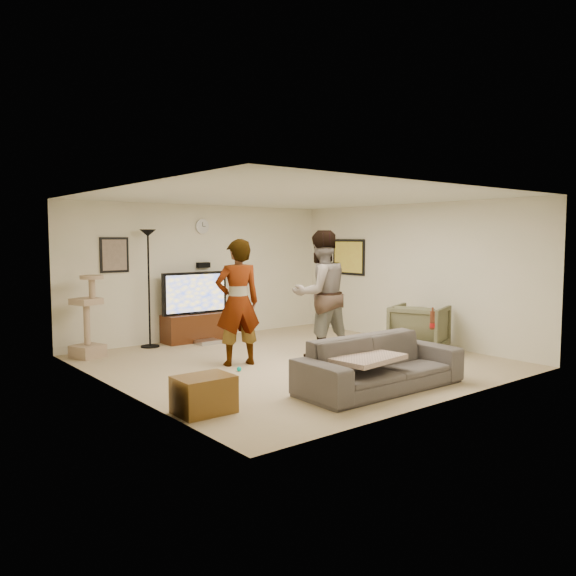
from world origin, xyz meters
TOP-DOWN VIEW (x-y plane):
  - floor at (0.00, 0.00)m, footprint 5.50×5.50m
  - ceiling at (0.00, 0.00)m, footprint 5.50×5.50m
  - wall_back at (0.00, 2.75)m, footprint 5.50×0.04m
  - wall_front at (0.00, -2.75)m, footprint 5.50×0.04m
  - wall_left at (-2.75, 0.00)m, footprint 0.04×5.50m
  - wall_right at (2.75, 0.00)m, footprint 0.04×5.50m
  - wall_clock at (0.00, 2.72)m, footprint 0.26×0.04m
  - wall_speaker at (0.00, 2.69)m, footprint 0.25×0.10m
  - picture_back at (-1.70, 2.73)m, footprint 0.42×0.03m
  - picture_right at (2.73, 1.60)m, footprint 0.03×0.78m
  - tv_stand at (-0.29, 2.50)m, footprint 1.21×0.45m
  - console_box at (-0.27, 2.11)m, footprint 0.40×0.30m
  - tv at (-0.29, 2.50)m, footprint 1.29×0.08m
  - tv_screen at (-0.29, 2.46)m, footprint 1.18×0.01m
  - floor_lamp at (-1.20, 2.48)m, footprint 0.32×0.32m
  - cat_tree at (-2.36, 2.29)m, footprint 0.53×0.53m
  - person_left at (-0.79, 0.36)m, footprint 0.78×0.61m
  - person_right at (0.56, 0.03)m, footprint 1.09×0.91m
  - sofa at (-0.18, -1.91)m, footprint 2.26×0.93m
  - throw_blanket at (-0.49, -1.91)m, footprint 0.98×0.80m
  - beer_bottle at (0.85, -1.91)m, footprint 0.06×0.06m
  - armchair at (2.11, -0.70)m, footprint 1.11×1.10m
  - side_table at (-2.40, -1.38)m, footprint 0.62×0.47m
  - toy_ball at (-1.02, -0.01)m, footprint 0.07×0.07m

SIDE VIEW (x-z plane):
  - floor at x=0.00m, z-range -0.02..0.00m
  - toy_ball at x=-1.02m, z-range 0.00..0.07m
  - console_box at x=-0.27m, z-range 0.00..0.07m
  - side_table at x=-2.40m, z-range 0.00..0.40m
  - tv_stand at x=-0.29m, z-range 0.00..0.50m
  - sofa at x=-0.18m, z-range 0.00..0.65m
  - armchair at x=2.11m, z-range 0.00..0.79m
  - throw_blanket at x=-0.49m, z-range 0.41..0.47m
  - cat_tree at x=-2.36m, z-range 0.00..1.31m
  - beer_bottle at x=0.85m, z-range 0.65..0.90m
  - tv at x=-0.29m, z-range 0.50..1.27m
  - tv_screen at x=-0.29m, z-range 0.55..1.22m
  - person_left at x=-0.79m, z-range 0.00..1.87m
  - person_right at x=0.56m, z-range 0.00..2.01m
  - floor_lamp at x=-1.20m, z-range 0.00..2.03m
  - wall_back at x=0.00m, z-range 0.00..2.50m
  - wall_front at x=0.00m, z-range 0.00..2.50m
  - wall_left at x=-2.75m, z-range 0.00..2.50m
  - wall_right at x=2.75m, z-range 0.00..2.50m
  - wall_speaker at x=0.00m, z-range 1.33..1.43m
  - picture_right at x=2.73m, z-range 1.19..1.81m
  - picture_back at x=-1.70m, z-range 1.34..1.86m
  - wall_clock at x=0.00m, z-range 1.97..2.23m
  - ceiling at x=0.00m, z-range 2.50..2.52m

